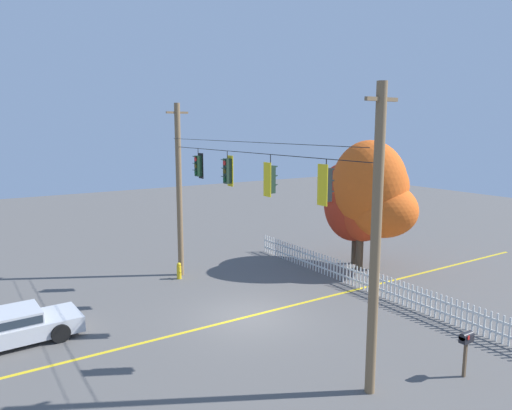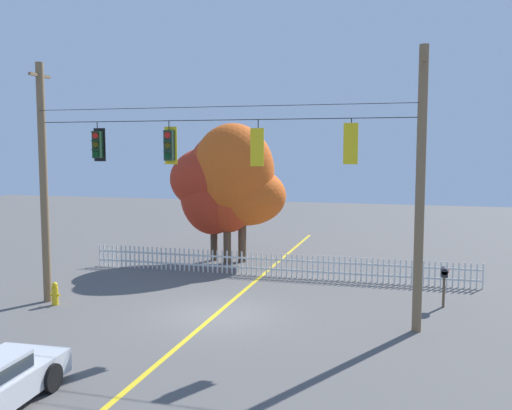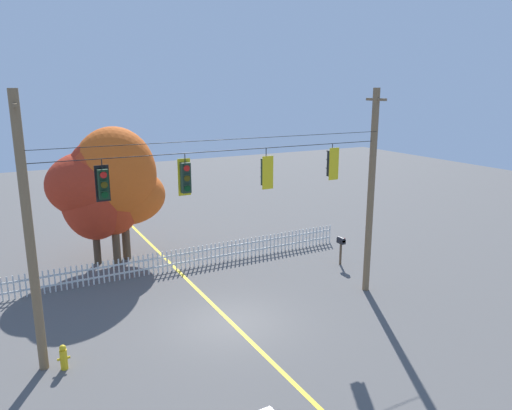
# 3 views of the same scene
# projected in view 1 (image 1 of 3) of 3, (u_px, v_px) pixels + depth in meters

# --- Properties ---
(ground) EXTENTS (80.00, 80.00, 0.00)m
(ground) POSITION_uv_depth(u_px,v_px,m) (249.00, 317.00, 18.53)
(ground) COLOR #565451
(lane_centerline_stripe) EXTENTS (0.16, 36.00, 0.01)m
(lane_centerline_stripe) POSITION_uv_depth(u_px,v_px,m) (249.00, 316.00, 18.53)
(lane_centerline_stripe) COLOR gold
(lane_centerline_stripe) RESTS_ON ground
(signal_support_span) EXTENTS (13.01, 1.10, 8.42)m
(signal_support_span) POSITION_uv_depth(u_px,v_px,m) (248.00, 208.00, 17.84)
(signal_support_span) COLOR brown
(signal_support_span) RESTS_ON ground
(traffic_signal_westbound_side) EXTENTS (0.43, 0.38, 1.33)m
(traffic_signal_westbound_side) POSITION_uv_depth(u_px,v_px,m) (199.00, 166.00, 21.12)
(traffic_signal_westbound_side) COLOR black
(traffic_signal_northbound_primary) EXTENTS (0.43, 0.38, 1.42)m
(traffic_signal_northbound_primary) POSITION_uv_depth(u_px,v_px,m) (228.00, 171.00, 18.94)
(traffic_signal_northbound_primary) COLOR black
(traffic_signal_eastbound_side) EXTENTS (0.43, 0.38, 1.45)m
(traffic_signal_eastbound_side) POSITION_uv_depth(u_px,v_px,m) (270.00, 179.00, 16.44)
(traffic_signal_eastbound_side) COLOR black
(traffic_signal_southbound_primary) EXTENTS (0.43, 0.38, 1.37)m
(traffic_signal_southbound_primary) POSITION_uv_depth(u_px,v_px,m) (326.00, 185.00, 14.03)
(traffic_signal_southbound_primary) COLOR black
(white_picket_fence) EXTENTS (16.78, 0.06, 1.01)m
(white_picket_fence) POSITION_uv_depth(u_px,v_px,m) (370.00, 281.00, 21.22)
(white_picket_fence) COLOR silver
(white_picket_fence) RESTS_ON ground
(autumn_maple_near_fence) EXTENTS (3.98, 3.62, 6.05)m
(autumn_maple_near_fence) POSITION_uv_depth(u_px,v_px,m) (354.00, 195.00, 25.08)
(autumn_maple_near_fence) COLOR #473828
(autumn_maple_near_fence) RESTS_ON ground
(autumn_maple_mid) EXTENTS (3.44, 2.88, 6.05)m
(autumn_maple_mid) POSITION_uv_depth(u_px,v_px,m) (360.00, 198.00, 24.53)
(autumn_maple_mid) COLOR brown
(autumn_maple_mid) RESTS_ON ground
(autumn_oak_far_east) EXTENTS (4.47, 3.80, 6.66)m
(autumn_oak_far_east) POSITION_uv_depth(u_px,v_px,m) (373.00, 192.00, 24.14)
(autumn_oak_far_east) COLOR brown
(autumn_oak_far_east) RESTS_ON ground
(parked_car) EXTENTS (2.13, 4.49, 1.15)m
(parked_car) POSITION_uv_depth(u_px,v_px,m) (10.00, 327.00, 16.13)
(parked_car) COLOR #B7BABF
(parked_car) RESTS_ON ground
(fire_hydrant) EXTENTS (0.38, 0.22, 0.81)m
(fire_hydrant) POSITION_uv_depth(u_px,v_px,m) (179.00, 271.00, 23.11)
(fire_hydrant) COLOR gold
(fire_hydrant) RESTS_ON ground
(roadside_mailbox) EXTENTS (0.25, 0.44, 1.39)m
(roadside_mailbox) POSITION_uv_depth(u_px,v_px,m) (466.00, 340.00, 13.88)
(roadside_mailbox) COLOR brown
(roadside_mailbox) RESTS_ON ground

